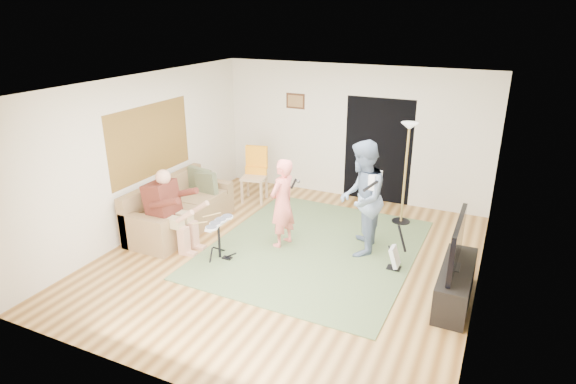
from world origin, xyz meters
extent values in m
plane|color=brown|center=(0.00, 0.00, 0.00)|extent=(6.00, 6.00, 0.00)
plane|color=white|center=(0.00, 0.00, 2.70)|extent=(6.00, 6.00, 0.00)
plane|color=olive|center=(-2.74, 0.20, 1.55)|extent=(0.00, 2.05, 2.05)
plane|color=black|center=(0.55, 2.99, 1.05)|extent=(2.10, 0.00, 2.10)
cube|color=#3F2314|center=(-1.25, 2.99, 1.90)|extent=(0.42, 0.03, 0.32)
cube|color=#52673E|center=(0.23, 0.46, 0.01)|extent=(3.22, 3.78, 0.02)
cube|color=olive|center=(-2.20, 0.19, 0.21)|extent=(0.87, 1.73, 0.43)
cube|color=olive|center=(-2.57, 0.19, 0.43)|extent=(0.16, 2.14, 0.87)
cube|color=olive|center=(-2.20, 1.16, 0.31)|extent=(0.87, 0.20, 0.61)
cube|color=olive|center=(-2.20, -0.78, 0.31)|extent=(0.87, 0.20, 0.61)
cube|color=#552118|center=(-2.05, -0.46, 0.80)|extent=(0.37, 0.48, 0.61)
sphere|color=tan|center=(-1.99, -0.46, 1.21)|extent=(0.24, 0.24, 0.24)
cylinder|color=black|center=(-1.00, -0.46, 0.31)|extent=(0.04, 0.04, 0.58)
cube|color=silver|center=(-1.00, -0.46, 0.59)|extent=(0.11, 0.58, 0.03)
imported|color=#FC786D|center=(-0.30, 0.36, 0.74)|extent=(0.46, 0.61, 1.49)
imported|color=#7085A5|center=(0.92, 0.68, 0.92)|extent=(0.84, 1.00, 1.84)
cube|color=black|center=(1.58, 0.34, 0.01)|extent=(0.20, 0.16, 0.03)
cube|color=silver|center=(1.58, 0.34, 0.21)|extent=(0.16, 0.24, 0.32)
cylinder|color=black|center=(1.66, 0.34, 0.53)|extent=(0.16, 0.04, 0.41)
cylinder|color=black|center=(1.29, 2.10, 0.01)|extent=(0.33, 0.33, 0.03)
cylinder|color=#A68947|center=(1.29, 2.10, 0.90)|extent=(0.04, 0.04, 1.77)
cone|color=white|center=(1.29, 2.10, 1.81)|extent=(0.29, 0.29, 0.12)
cube|color=tan|center=(-1.67, 1.91, 0.50)|extent=(0.55, 0.55, 0.04)
cube|color=#FFA01A|center=(-1.67, 2.12, 0.87)|extent=(0.45, 0.18, 0.47)
cube|color=black|center=(2.50, -0.15, 0.25)|extent=(0.40, 1.40, 0.50)
cube|color=black|center=(2.45, -0.15, 0.85)|extent=(0.06, 1.19, 0.67)
camera|label=1|loc=(2.82, -6.12, 3.67)|focal=30.00mm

